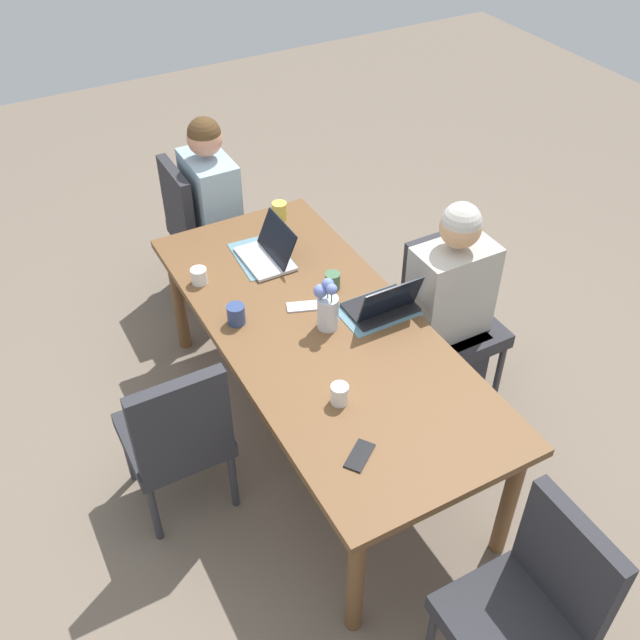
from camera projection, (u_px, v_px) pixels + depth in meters
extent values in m
plane|color=#756656|center=(320.00, 432.00, 3.84)|extent=(10.00, 10.00, 0.00)
cube|color=brown|center=(320.00, 331.00, 3.38)|extent=(2.13, 0.92, 0.04)
cylinder|color=brown|center=(179.00, 300.00, 4.13)|extent=(0.07, 0.07, 0.68)
cylinder|color=brown|center=(356.00, 580.00, 2.82)|extent=(0.07, 0.07, 0.68)
cylinder|color=brown|center=(297.00, 262.00, 4.41)|extent=(0.07, 0.07, 0.68)
cylinder|color=brown|center=(509.00, 502.00, 3.09)|extent=(0.07, 0.07, 0.68)
cube|color=#2D2D33|center=(454.00, 330.00, 3.83)|extent=(0.44, 0.44, 0.08)
cube|color=#2D2D33|center=(438.00, 271.00, 3.79)|extent=(0.06, 0.42, 0.45)
cylinder|color=#333338|center=(499.00, 371.00, 3.92)|extent=(0.04, 0.04, 0.37)
cylinder|color=#333338|center=(441.00, 396.00, 3.78)|extent=(0.04, 0.04, 0.37)
cylinder|color=#333338|center=(456.00, 330.00, 4.17)|extent=(0.04, 0.04, 0.37)
cylinder|color=#333338|center=(401.00, 352.00, 4.03)|extent=(0.04, 0.04, 0.37)
cube|color=#2D2D33|center=(441.00, 360.00, 3.93)|extent=(0.36, 0.34, 0.45)
cube|color=#B7B2A8|center=(451.00, 290.00, 3.62)|extent=(0.24, 0.40, 0.50)
sphere|color=tan|center=(461.00, 227.00, 3.38)|extent=(0.20, 0.20, 0.20)
sphere|color=beige|center=(461.00, 222.00, 3.36)|extent=(0.19, 0.19, 0.19)
cube|color=#2D2D33|center=(212.00, 233.00, 4.53)|extent=(0.44, 0.44, 0.08)
cube|color=#2D2D33|center=(177.00, 203.00, 4.29)|extent=(0.42, 0.06, 0.45)
cylinder|color=#333338|center=(231.00, 239.00, 4.87)|extent=(0.04, 0.04, 0.37)
cylinder|color=#333338|center=(255.00, 269.00, 4.62)|extent=(0.04, 0.04, 0.37)
cylinder|color=#333338|center=(177.00, 255.00, 4.74)|extent=(0.04, 0.04, 0.37)
cylinder|color=#333338|center=(198.00, 287.00, 4.48)|extent=(0.04, 0.04, 0.37)
cube|color=#2D2D33|center=(218.00, 262.00, 4.61)|extent=(0.34, 0.36, 0.45)
cube|color=#99B7CC|center=(211.00, 196.00, 4.30)|extent=(0.40, 0.24, 0.50)
sphere|color=tan|center=(205.00, 139.00, 4.06)|extent=(0.20, 0.20, 0.20)
sphere|color=#51381E|center=(204.00, 134.00, 4.04)|extent=(0.19, 0.19, 0.19)
cube|color=#2D2D33|center=(174.00, 435.00, 3.29)|extent=(0.44, 0.44, 0.08)
cube|color=#2D2D33|center=(181.00, 423.00, 2.99)|extent=(0.06, 0.42, 0.45)
cylinder|color=#333338|center=(129.00, 453.00, 3.49)|extent=(0.04, 0.04, 0.37)
cylinder|color=#333338|center=(203.00, 425.00, 3.63)|extent=(0.04, 0.04, 0.37)
cylinder|color=#333338|center=(154.00, 513.00, 3.24)|extent=(0.04, 0.04, 0.37)
cylinder|color=#333338|center=(233.00, 479.00, 3.38)|extent=(0.04, 0.04, 0.37)
cube|color=#2D2D33|center=(512.00, 624.00, 2.61)|extent=(0.44, 0.44, 0.08)
cube|color=#2D2D33|center=(568.00, 561.00, 2.51)|extent=(0.42, 0.06, 0.45)
cylinder|color=#333338|center=(431.00, 634.00, 2.82)|extent=(0.04, 0.04, 0.37)
cylinder|color=#333338|center=(508.00, 590.00, 2.96)|extent=(0.04, 0.04, 0.37)
cylinder|color=silver|center=(328.00, 313.00, 3.32)|extent=(0.10, 0.10, 0.17)
sphere|color=#6B7FD1|center=(332.00, 289.00, 3.20)|extent=(0.05, 0.05, 0.05)
cylinder|color=#477A3D|center=(332.00, 296.00, 3.23)|extent=(0.01, 0.01, 0.07)
sphere|color=#6B7FD1|center=(328.00, 284.00, 3.22)|extent=(0.06, 0.06, 0.06)
cylinder|color=#477A3D|center=(328.00, 291.00, 3.25)|extent=(0.01, 0.01, 0.08)
sphere|color=#6B7FD1|center=(321.00, 291.00, 3.24)|extent=(0.06, 0.06, 0.06)
cylinder|color=#477A3D|center=(321.00, 295.00, 3.25)|extent=(0.01, 0.01, 0.05)
cube|color=slate|center=(377.00, 310.00, 3.46)|extent=(0.26, 0.36, 0.00)
cube|color=slate|center=(262.00, 256.00, 3.80)|extent=(0.38, 0.28, 0.00)
cube|color=black|center=(380.00, 307.00, 3.46)|extent=(0.22, 0.32, 0.02)
cube|color=black|center=(391.00, 299.00, 3.34)|extent=(0.07, 0.31, 0.19)
cube|color=silver|center=(265.00, 259.00, 3.76)|extent=(0.32, 0.22, 0.02)
cube|color=black|center=(277.00, 239.00, 3.72)|extent=(0.31, 0.09, 0.19)
cylinder|color=#47704C|center=(332.00, 281.00, 3.57)|extent=(0.08, 0.08, 0.09)
cylinder|color=white|center=(340.00, 394.00, 2.99)|extent=(0.08, 0.08, 0.09)
cylinder|color=white|center=(199.00, 276.00, 3.60)|extent=(0.08, 0.08, 0.08)
cylinder|color=#33477A|center=(236.00, 314.00, 3.37)|extent=(0.08, 0.08, 0.10)
cylinder|color=#DBC64C|center=(279.00, 211.00, 4.05)|extent=(0.08, 0.08, 0.10)
cube|color=black|center=(360.00, 456.00, 2.80)|extent=(0.15, 0.16, 0.01)
cube|color=silver|center=(303.00, 306.00, 3.48)|extent=(0.12, 0.17, 0.01)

